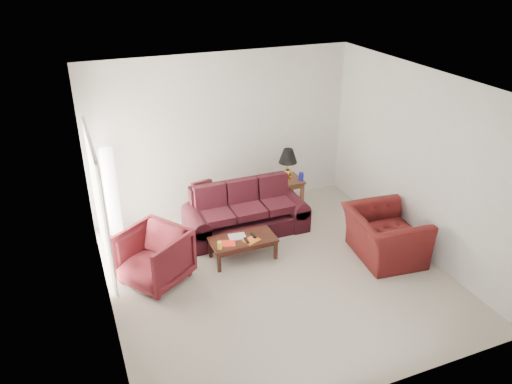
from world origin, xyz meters
The scene contains 19 objects.
floor centered at (0.00, 0.00, 0.00)m, with size 5.00×5.00×0.00m, color beige.
blinds centered at (-2.42, 1.30, 1.08)m, with size 0.10×2.00×2.16m, color silver.
sofa centered at (0.03, 1.38, 0.44)m, with size 2.14×0.92×0.88m, color black, non-canonical shape.
throw_pillow centered at (-0.59, 1.95, 0.67)m, with size 0.37×0.11×0.37m, color black.
end_table centered at (1.10, 1.98, 0.30)m, with size 0.56×0.56×0.61m, color #4D301A, non-canonical shape.
table_lamp centered at (1.13, 2.02, 0.90)m, with size 0.35×0.35×0.59m, color gold, non-canonical shape.
clock centered at (0.96, 1.83, 0.68)m, with size 0.14×0.05×0.14m, color #B8B9BD.
blue_canister centered at (1.33, 1.84, 0.68)m, with size 0.10×0.10×0.15m, color #171998.
picture_frame centered at (1.00, 2.16, 0.68)m, with size 0.12×0.02×0.15m, color white.
floor_lamp centered at (-2.14, 2.16, 0.83)m, with size 0.27×0.27×1.66m, color white, non-canonical shape.
armchair_left centered at (-1.78, 0.56, 0.42)m, with size 0.91×0.93×0.85m, color #481016.
armchair_right centered at (1.84, -0.19, 0.40)m, with size 1.23×1.07×0.80m, color #430F0F.
coffee_table centered at (-0.32, 0.62, 0.19)m, with size 1.06×0.53×0.37m, color black, non-canonical shape.
magazine_red centered at (-0.61, 0.56, 0.38)m, with size 0.26×0.19×0.01m, color red.
magazine_white centered at (-0.39, 0.70, 0.38)m, with size 0.28×0.21×0.02m, color white.
magazine_orange centered at (-0.21, 0.51, 0.38)m, with size 0.25×0.19×0.01m, color orange.
remote_a centered at (-0.30, 0.51, 0.40)m, with size 0.05×0.17×0.02m, color black.
remote_b centered at (-0.15, 0.60, 0.40)m, with size 0.05×0.16×0.02m, color black.
yellow_glass centered at (-0.76, 0.47, 0.43)m, with size 0.07×0.07×0.12m, color #CDDC30.
Camera 1 is at (-2.72, -5.86, 4.62)m, focal length 35.00 mm.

